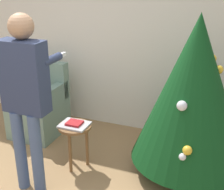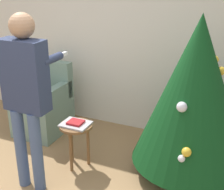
% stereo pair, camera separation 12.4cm
% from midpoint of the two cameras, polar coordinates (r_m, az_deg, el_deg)
% --- Properties ---
extents(wall_back, '(8.00, 0.06, 2.70)m').
position_cam_midpoint_polar(wall_back, '(4.40, -1.32, 10.98)').
color(wall_back, silver).
rests_on(wall_back, ground_plane).
extents(christmas_tree, '(1.27, 1.27, 1.81)m').
position_cam_midpoint_polar(christmas_tree, '(3.36, 13.66, 0.70)').
color(christmas_tree, brown).
rests_on(christmas_tree, ground_plane).
extents(armchair, '(0.62, 0.71, 0.99)m').
position_cam_midpoint_polar(armchair, '(4.55, -13.78, -2.40)').
color(armchair, gray).
rests_on(armchair, ground_plane).
extents(person_standing, '(0.47, 0.57, 1.83)m').
position_cam_midpoint_polar(person_standing, '(3.12, -16.70, 0.99)').
color(person_standing, '#475B84').
rests_on(person_standing, ground_plane).
extents(side_stool, '(0.38, 0.38, 0.54)m').
position_cam_midpoint_polar(side_stool, '(3.64, -7.77, -6.93)').
color(side_stool, brown).
rests_on(side_stool, ground_plane).
extents(laptop, '(0.32, 0.26, 0.02)m').
position_cam_midpoint_polar(laptop, '(3.59, -7.86, -5.41)').
color(laptop, silver).
rests_on(laptop, side_stool).
extents(book, '(0.17, 0.15, 0.02)m').
position_cam_midpoint_polar(book, '(3.58, -7.88, -5.10)').
color(book, '#B21E23').
rests_on(book, laptop).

